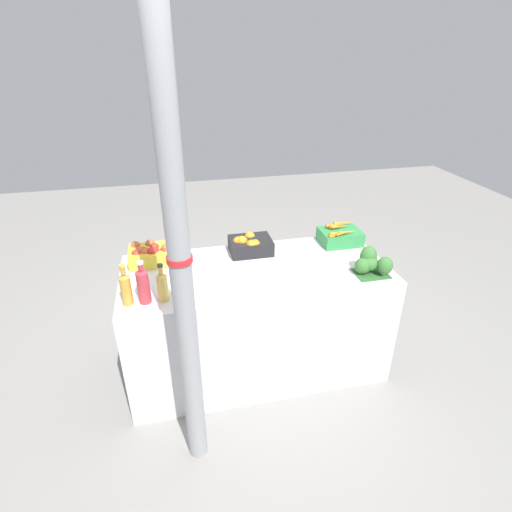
% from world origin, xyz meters
% --- Properties ---
extents(ground_plane, '(10.00, 10.00, 0.00)m').
position_xyz_m(ground_plane, '(0.00, 0.00, 0.00)').
color(ground_plane, gray).
extents(market_table, '(1.85, 0.82, 0.86)m').
position_xyz_m(market_table, '(0.00, 0.00, 0.43)').
color(market_table, silver).
rests_on(market_table, ground_plane).
extents(support_pole, '(0.12, 0.12, 2.69)m').
position_xyz_m(support_pole, '(-0.52, -0.68, 1.34)').
color(support_pole, gray).
rests_on(support_pole, ground_plane).
extents(apple_crate, '(0.31, 0.24, 0.14)m').
position_xyz_m(apple_crate, '(-0.71, 0.25, 0.93)').
color(apple_crate, gold).
rests_on(apple_crate, market_table).
extents(orange_crate, '(0.31, 0.24, 0.15)m').
position_xyz_m(orange_crate, '(0.01, 0.25, 0.92)').
color(orange_crate, black).
rests_on(orange_crate, market_table).
extents(carrot_crate, '(0.31, 0.24, 0.15)m').
position_xyz_m(carrot_crate, '(0.73, 0.26, 0.92)').
color(carrot_crate, '#2D8442').
rests_on(carrot_crate, market_table).
extents(broccoli_pile, '(0.24, 0.19, 0.19)m').
position_xyz_m(broccoli_pile, '(0.74, -0.23, 0.94)').
color(broccoli_pile, '#2D602D').
rests_on(broccoli_pile, market_table).
extents(juice_bottle_amber, '(0.07, 0.07, 0.27)m').
position_xyz_m(juice_bottle_amber, '(-0.84, -0.25, 0.97)').
color(juice_bottle_amber, gold).
rests_on(juice_bottle_amber, market_table).
extents(juice_bottle_ruby, '(0.07, 0.07, 0.28)m').
position_xyz_m(juice_bottle_ruby, '(-0.74, -0.25, 0.98)').
color(juice_bottle_ruby, '#B2333D').
rests_on(juice_bottle_ruby, market_table).
extents(juice_bottle_golden, '(0.07, 0.07, 0.25)m').
position_xyz_m(juice_bottle_golden, '(-0.63, -0.25, 0.96)').
color(juice_bottle_golden, gold).
rests_on(juice_bottle_golden, market_table).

